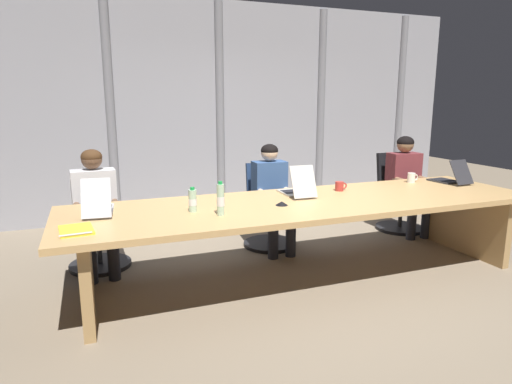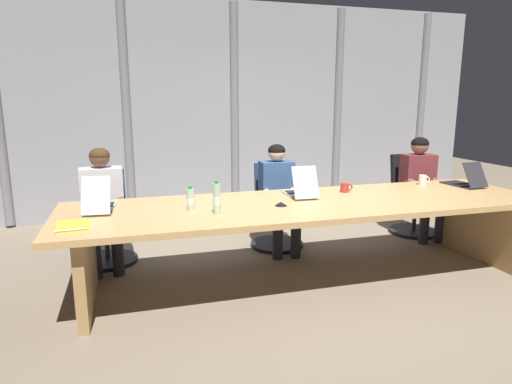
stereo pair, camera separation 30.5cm
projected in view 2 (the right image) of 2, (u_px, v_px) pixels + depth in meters
name	position (u px, v px, depth m)	size (l,w,h in m)	color
ground_plane	(308.00, 279.00, 4.12)	(15.08, 15.08, 0.00)	#7F705B
conference_table	(310.00, 216.00, 4.00)	(4.36, 1.21, 0.74)	tan
curtain_backdrop	(238.00, 110.00, 6.37)	(7.54, 0.17, 2.99)	#9999A0
laptop_left_end	(100.00, 203.00, 3.67)	(0.26, 0.51, 0.30)	#BCBCC1
laptop_left_mid	(299.00, 190.00, 4.20)	(0.25, 0.46, 0.30)	beige
laptop_center	(463.00, 181.00, 4.70)	(0.27, 0.46, 0.27)	#2D2D33
office_chair_left_end	(106.00, 228.00, 4.52)	(0.60, 0.60, 0.93)	navy
office_chair_left_mid	(276.00, 215.00, 5.02)	(0.60, 0.60, 0.93)	navy
office_chair_center	(413.00, 204.00, 5.51)	(0.60, 0.60, 0.98)	black
person_left_end	(103.00, 200.00, 4.30)	(0.43, 0.56, 1.18)	silver
person_left_mid	(279.00, 191.00, 4.80)	(0.38, 0.55, 1.17)	#335184
person_center	(421.00, 180.00, 5.29)	(0.43, 0.57, 1.20)	brown
water_bottle_primary	(217.00, 199.00, 3.51)	(0.06, 0.06, 0.27)	#ADD1B2
water_bottle_secondary	(191.00, 200.00, 3.64)	(0.07, 0.07, 0.21)	#ADD1B2
coffee_mug_near	(423.00, 180.00, 4.74)	(0.13, 0.08, 0.11)	white
coffee_mug_far	(345.00, 188.00, 4.37)	(0.13, 0.08, 0.09)	#B2332D
conference_mic_left_side	(281.00, 204.00, 3.82)	(0.11, 0.11, 0.04)	black
spiral_notepad	(73.00, 226.00, 3.18)	(0.25, 0.33, 0.03)	yellow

